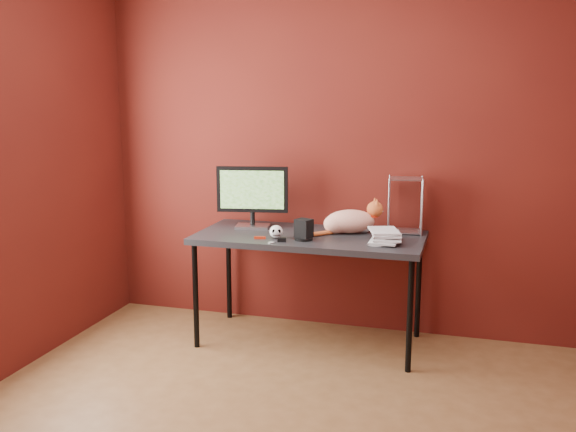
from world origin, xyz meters
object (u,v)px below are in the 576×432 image
(desk, at_px, (310,242))
(book_stack, at_px, (374,168))
(cat, at_px, (350,221))
(skull_mug, at_px, (276,232))
(speaker, at_px, (304,230))
(monitor, at_px, (252,194))

(desk, bearing_deg, book_stack, -12.03)
(cat, xyz_separation_m, skull_mug, (-0.43, -0.29, -0.04))
(speaker, relative_size, book_stack, 0.14)
(cat, bearing_deg, monitor, 158.34)
(speaker, bearing_deg, monitor, 169.33)
(cat, height_order, speaker, cat)
(desk, height_order, speaker, speaker)
(monitor, height_order, cat, monitor)
(monitor, bearing_deg, speaker, -42.18)
(desk, relative_size, book_stack, 1.60)
(monitor, distance_m, speaker, 0.55)
(desk, height_order, skull_mug, skull_mug)
(skull_mug, height_order, book_stack, book_stack)
(skull_mug, bearing_deg, book_stack, -11.93)
(monitor, relative_size, cat, 1.13)
(skull_mug, height_order, speaker, speaker)
(cat, height_order, skull_mug, cat)
(desk, distance_m, speaker, 0.19)
(cat, xyz_separation_m, speaker, (-0.25, -0.29, -0.02))
(speaker, height_order, book_stack, book_stack)
(desk, bearing_deg, cat, 27.28)
(desk, relative_size, cat, 3.45)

